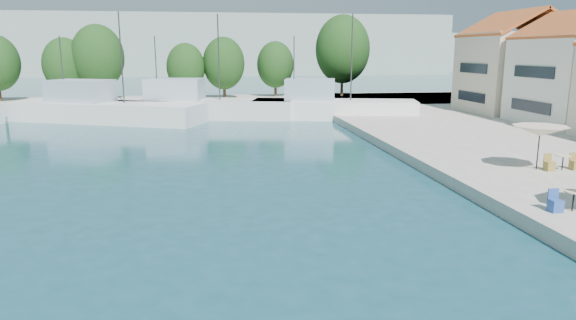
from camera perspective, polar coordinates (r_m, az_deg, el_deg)
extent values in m
cube|color=#9D9B8E|center=(62.89, -11.09, 6.22)|extent=(90.00, 16.00, 0.60)
cube|color=#96A39A|center=(157.52, -17.90, 12.02)|extent=(180.00, 40.00, 16.00)
cube|color=#96A39A|center=(181.21, 6.15, 11.81)|extent=(140.00, 40.00, 12.00)
cube|color=beige|center=(54.89, 23.89, 8.86)|extent=(8.60, 8.50, 7.50)
pyramid|color=#AB4E26|center=(54.96, 24.40, 14.63)|extent=(9.00, 8.80, 1.80)
cube|color=silver|center=(50.26, -19.39, 4.82)|extent=(18.42, 11.55, 2.20)
cube|color=#93A4B5|center=(51.66, -22.05, 7.14)|extent=(6.41, 5.48, 2.00)
cylinder|color=#2D2D2D|center=(48.94, -18.04, 10.73)|extent=(0.12, 0.12, 8.00)
cylinder|color=#2D2D2D|center=(52.67, -23.81, 9.26)|extent=(0.10, 0.10, 6.00)
cube|color=silver|center=(50.94, -9.49, 5.42)|extent=(18.01, 7.87, 2.20)
cube|color=#93A4B5|center=(51.38, -12.46, 7.71)|extent=(5.82, 4.45, 2.00)
cylinder|color=#2D2D2D|center=(50.28, -7.71, 11.22)|extent=(0.12, 0.12, 8.00)
cylinder|color=#2D2D2D|center=(51.76, -14.45, 9.86)|extent=(0.10, 0.10, 6.00)
cube|color=white|center=(49.78, 5.14, 5.38)|extent=(16.06, 7.62, 2.20)
cube|color=#93A4B5|center=(49.65, 2.47, 7.84)|extent=(5.27, 4.13, 2.00)
cylinder|color=#2D2D2D|center=(49.48, 7.09, 11.22)|extent=(0.12, 0.12, 8.00)
cylinder|color=#2D2D2D|center=(49.65, 0.67, 10.16)|extent=(0.10, 0.10, 6.00)
cylinder|color=#3F2B19|center=(65.90, -23.37, 7.41)|extent=(0.36, 0.36, 3.28)
ellipsoid|color=#133E16|center=(65.79, -23.56, 9.68)|extent=(4.98, 4.98, 6.22)
cylinder|color=#3F2B19|center=(65.01, -20.17, 7.91)|extent=(0.36, 0.36, 3.95)
ellipsoid|color=#133E16|center=(64.90, -20.38, 10.69)|extent=(6.01, 6.01, 7.51)
cylinder|color=#3F2B19|center=(63.88, -11.21, 7.93)|extent=(0.36, 0.36, 3.01)
ellipsoid|color=#133E16|center=(63.77, -11.30, 10.09)|extent=(4.58, 4.58, 5.72)
cylinder|color=#3F2B19|center=(64.21, -7.09, 8.23)|extent=(0.36, 0.36, 3.34)
ellipsoid|color=#133E16|center=(64.09, -7.15, 10.62)|extent=(5.08, 5.08, 6.36)
cylinder|color=#3F2B19|center=(67.66, -1.40, 8.42)|extent=(0.36, 0.36, 3.14)
ellipsoid|color=#133E16|center=(67.55, -1.41, 10.55)|extent=(4.78, 4.78, 5.97)
cylinder|color=#3F2B19|center=(68.75, 6.01, 9.04)|extent=(0.36, 0.36, 4.65)
ellipsoid|color=#133E16|center=(68.66, 6.08, 12.14)|extent=(7.06, 7.06, 8.83)
cylinder|color=black|center=(28.31, 26.06, 1.22)|extent=(0.06, 0.06, 2.20)
cone|color=beige|center=(28.18, 26.21, 2.92)|extent=(2.71, 2.71, 0.50)
cylinder|color=black|center=(21.70, 29.11, -4.04)|extent=(0.06, 0.06, 0.74)
cylinder|color=beige|center=(21.61, 29.21, -3.09)|extent=(0.70, 0.70, 0.04)
cube|color=#274B9C|center=(21.32, 27.57, -4.54)|extent=(0.42, 0.42, 0.46)
cylinder|color=black|center=(28.82, 28.20, -0.30)|extent=(0.06, 0.06, 0.74)
cylinder|color=beige|center=(28.75, 28.28, 0.42)|extent=(0.70, 0.70, 0.04)
cube|color=olive|center=(29.26, 29.28, -0.52)|extent=(0.42, 0.42, 0.46)
cube|color=olive|center=(28.43, 27.04, -0.62)|extent=(0.42, 0.42, 0.46)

